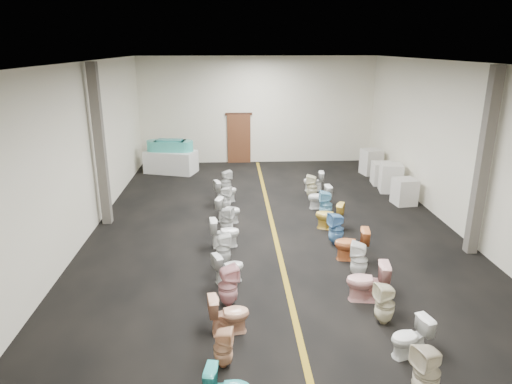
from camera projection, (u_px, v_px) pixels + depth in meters
floor at (274, 232)px, 12.53m from camera, size 16.00×16.00×0.00m
ceiling at (276, 62)px, 11.16m from camera, size 16.00×16.00×0.00m
wall_back at (257, 111)px, 19.45m from camera, size 10.00×0.00×10.00m
wall_front at (357, 343)px, 4.24m from camera, size 10.00×0.00×10.00m
wall_left at (79, 155)px, 11.58m from camera, size 0.00×16.00×16.00m
wall_right at (462, 150)px, 12.11m from camera, size 0.00×16.00×16.00m
aisle_stripe at (274, 232)px, 12.53m from camera, size 0.12×15.60×0.01m
back_door at (239, 139)px, 19.72m from camera, size 1.00×0.10×2.10m
door_frame at (239, 114)px, 19.40m from camera, size 1.15×0.08×0.10m
column_left at (100, 146)px, 12.55m from camera, size 0.25×0.25×4.50m
column_right at (483, 164)px, 10.67m from camera, size 0.25×0.25×4.50m
display_table at (171, 162)px, 18.33m from camera, size 2.19×1.55×0.88m
bathtub at (170, 146)px, 18.14m from camera, size 1.85×0.81×0.55m
appliance_crate_a at (404, 192)px, 14.64m from camera, size 0.73×0.73×0.84m
appliance_crate_b at (391, 178)px, 15.89m from camera, size 0.83×0.83×0.99m
appliance_crate_c at (382, 173)px, 16.78m from camera, size 0.77×0.77×0.81m
appliance_crate_d at (371, 162)px, 18.07m from camera, size 0.82×0.82×1.00m
toilet_left_1 at (223, 348)px, 7.20m from camera, size 0.35×0.35×0.68m
toilet_left_2 at (229, 314)px, 8.05m from camera, size 0.78×0.52×0.74m
toilet_left_3 at (228, 286)px, 8.90m from camera, size 0.49×0.48×0.84m
toilet_left_4 at (229, 267)px, 9.80m from camera, size 0.77×0.61×0.69m
toilet_left_5 at (223, 249)px, 10.61m from camera, size 0.40×0.39×0.75m
toilet_left_6 at (225, 232)px, 11.55m from camera, size 0.79×0.52×0.76m
toilet_left_7 at (227, 221)px, 12.31m from camera, size 0.44×0.44×0.76m
toilet_left_8 at (228, 210)px, 13.18m from camera, size 0.78×0.58×0.71m
toilet_left_9 at (225, 198)px, 14.13m from camera, size 0.43×0.42×0.75m
toilet_left_10 at (226, 191)px, 14.87m from camera, size 0.82×0.63×0.74m
toilet_left_11 at (226, 182)px, 15.81m from camera, size 0.46×0.46×0.79m
toilet_right_0 at (427, 372)px, 6.53m from camera, size 0.49×0.49×0.86m
toilet_right_1 at (410, 338)px, 7.45m from camera, size 0.75×0.54×0.69m
toilet_right_2 at (385, 304)px, 8.32m from camera, size 0.41×0.41×0.80m
toilet_right_3 at (367, 282)px, 9.06m from camera, size 0.88×0.58×0.84m
toilet_right_4 at (359, 260)px, 9.98m from camera, size 0.49×0.48×0.83m
toilet_right_5 at (351, 244)px, 10.81m from camera, size 0.85×0.57×0.81m
toilet_right_6 at (336, 229)px, 11.63m from camera, size 0.47×0.47×0.86m
toilet_right_7 at (329, 216)px, 12.64m from camera, size 0.88×0.70×0.78m
toilet_right_8 at (326, 205)px, 13.42m from camera, size 0.41×0.40×0.85m
toilet_right_9 at (319, 197)px, 14.29m from camera, size 0.76×0.48×0.74m
toilet_right_10 at (312, 187)px, 15.21m from camera, size 0.46×0.45×0.81m
toilet_right_11 at (314, 181)px, 16.02m from camera, size 0.73×0.46×0.71m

